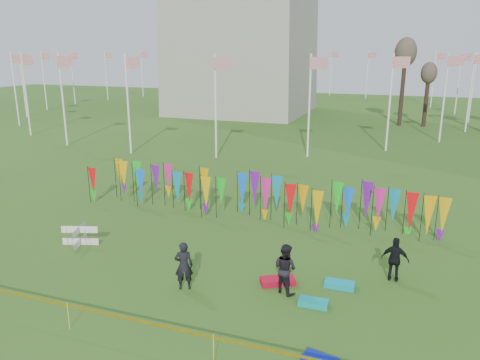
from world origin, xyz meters
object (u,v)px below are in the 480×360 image
(person_left, at_px, (184,266))
(kite_bag_red, at_px, (278,281))
(kite_bag_teal, at_px, (340,285))
(person_mid, at_px, (285,268))
(kite_bag_turquoise, at_px, (313,303))
(box_kite, at_px, (80,236))
(person_right, at_px, (395,259))

(person_left, relative_size, kite_bag_red, 1.43)
(kite_bag_teal, bearing_deg, person_mid, -150.58)
(person_left, height_order, kite_bag_red, person_left)
(kite_bag_turquoise, distance_m, kite_bag_teal, 1.70)
(box_kite, distance_m, kite_bag_turquoise, 10.75)
(person_right, relative_size, kite_bag_turquoise, 1.72)
(person_mid, relative_size, kite_bag_red, 1.45)
(box_kite, bearing_deg, person_mid, -5.62)
(person_mid, bearing_deg, kite_bag_teal, -124.61)
(person_mid, distance_m, person_right, 4.23)
(person_right, xyz_separation_m, kite_bag_teal, (-1.81, -1.21, -0.75))
(person_left, xyz_separation_m, person_mid, (3.47, 0.99, 0.01))
(box_kite, bearing_deg, person_right, 5.60)
(person_left, height_order, person_right, person_left)
(kite_bag_red, bearing_deg, person_left, -154.56)
(kite_bag_red, bearing_deg, kite_bag_teal, 13.75)
(person_mid, bearing_deg, kite_bag_red, -24.88)
(person_left, height_order, kite_bag_teal, person_left)
(box_kite, xyz_separation_m, person_right, (13.10, 1.28, 0.40))
(person_left, relative_size, person_mid, 0.99)
(box_kite, relative_size, person_left, 0.50)
(box_kite, distance_m, kite_bag_red, 9.13)
(person_right, bearing_deg, person_left, 29.38)
(person_right, height_order, kite_bag_red, person_right)
(box_kite, xyz_separation_m, kite_bag_red, (9.11, -0.46, -0.34))
(kite_bag_turquoise, bearing_deg, kite_bag_red, 145.87)
(kite_bag_teal, bearing_deg, box_kite, -179.63)
(person_right, distance_m, kite_bag_turquoise, 3.79)
(person_left, xyz_separation_m, person_right, (7.07, 3.21, -0.05))
(kite_bag_teal, bearing_deg, kite_bag_turquoise, -112.38)
(kite_bag_turquoise, xyz_separation_m, kite_bag_teal, (0.65, 1.57, 0.00))
(box_kite, relative_size, kite_bag_turquoise, 0.91)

